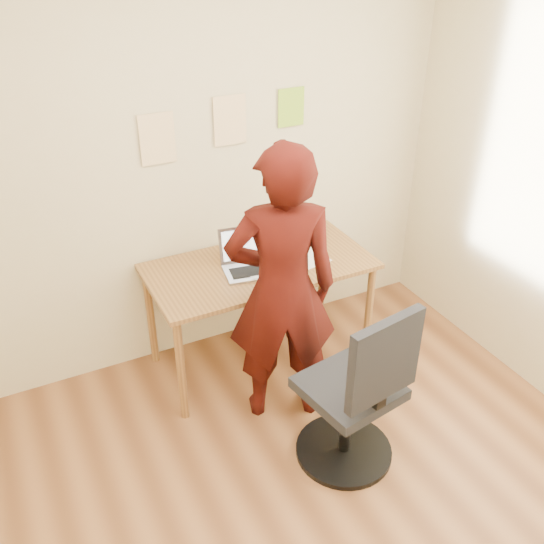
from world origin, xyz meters
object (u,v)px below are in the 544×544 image
laptop (249,261)px  phone (294,272)px  desk (260,276)px  office_chair (357,400)px  person (282,290)px

laptop → phone: laptop is taller
laptop → desk: bearing=19.0°
phone → office_chair: (-0.08, -0.86, -0.30)m
desk → laptop: 0.16m
desk → office_chair: office_chair is taller
laptop → office_chair: (0.14, -1.03, -0.35)m
person → desk: bearing=-81.7°
desk → laptop: bearing=-170.2°
person → laptop: bearing=-72.6°
office_chair → phone: bearing=75.1°
laptop → phone: size_ratio=2.54×
desk → office_chair: 1.06m
phone → laptop: bearing=133.5°
laptop → phone: 0.28m
desk → person: bearing=-100.8°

